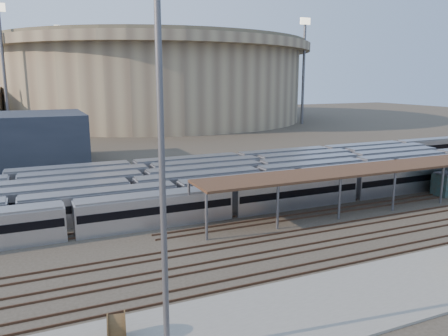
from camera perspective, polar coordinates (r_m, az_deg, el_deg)
ground at (r=48.77m, az=7.15°, el=-8.43°), size 420.00×420.00×0.00m
apron at (r=34.81m, az=13.06°, el=-17.03°), size 50.00×9.00×0.20m
subway_trains at (r=63.38m, az=-3.07°, el=-1.97°), size 130.88×23.90×3.60m
inspection_shed at (r=64.06m, az=22.48°, el=0.22°), size 60.30×6.00×5.30m
empty_tracks at (r=44.82m, az=10.50°, el=-10.25°), size 170.00×9.62×0.18m
stadium at (r=185.69m, az=-8.82°, el=11.36°), size 124.00×124.00×32.50m
floodlight_0 at (r=149.31m, az=-26.86°, el=11.88°), size 4.00×1.00×38.40m
floodlight_2 at (r=167.92m, az=10.36°, el=12.73°), size 4.00×1.00×38.40m
floodlight_3 at (r=199.66m, az=-20.38°, el=11.99°), size 4.00×1.00×38.40m
cable_reel_east at (r=30.17m, az=-13.85°, el=-19.53°), size 1.39×2.09×1.93m
yard_light_pole at (r=24.30m, az=-8.11°, el=0.19°), size 0.81×0.36×23.11m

